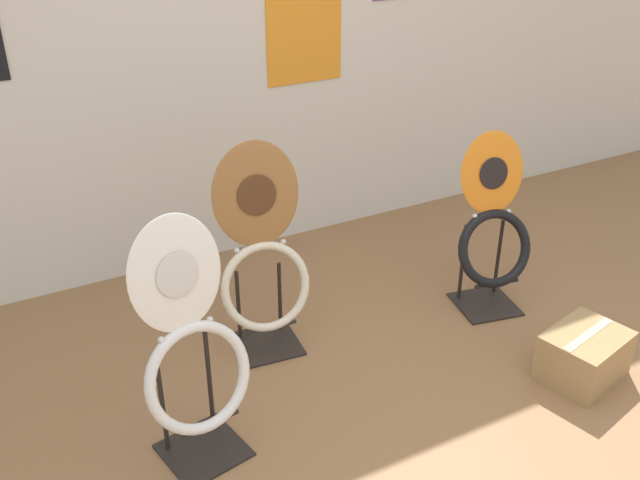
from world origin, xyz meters
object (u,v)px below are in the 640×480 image
(toilet_seat_display_orange_sun, at_px, (493,234))
(toilet_seat_display_woodgrain, at_px, (262,257))
(toilet_seat_display_white_plain, at_px, (192,352))
(storage_box, at_px, (584,355))

(toilet_seat_display_orange_sun, bearing_deg, toilet_seat_display_woodgrain, 168.78)
(toilet_seat_display_orange_sun, distance_m, toilet_seat_display_white_plain, 1.59)
(toilet_seat_display_woodgrain, xyz_separation_m, toilet_seat_display_white_plain, (-0.48, -0.49, 0.00))
(toilet_seat_display_woodgrain, bearing_deg, toilet_seat_display_orange_sun, -11.22)
(storage_box, bearing_deg, toilet_seat_display_white_plain, 167.60)
(toilet_seat_display_white_plain, distance_m, storage_box, 1.64)
(storage_box, bearing_deg, toilet_seat_display_orange_sun, 90.42)
(toilet_seat_display_white_plain, bearing_deg, toilet_seat_display_orange_sun, 10.12)
(toilet_seat_display_woodgrain, height_order, toilet_seat_display_white_plain, toilet_seat_display_woodgrain)
(toilet_seat_display_orange_sun, bearing_deg, storage_box, -89.58)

